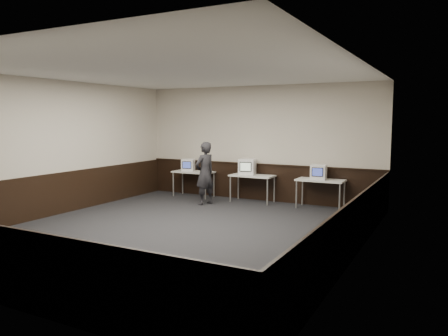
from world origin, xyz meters
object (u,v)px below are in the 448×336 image
object	(u,v)px
emac_right	(319,172)
person	(205,173)
desk_left	(193,174)
desk_center	(252,178)
desk_right	(321,182)
emac_left	(188,165)
emac_center	(247,167)

from	to	relation	value
emac_right	person	size ratio (longest dim) A/B	0.27
desk_left	desk_center	size ratio (longest dim) A/B	1.00
person	emac_right	bearing A→B (deg)	126.06
person	desk_left	bearing A→B (deg)	-115.91
desk_center	desk_right	world-z (taller)	same
emac_left	person	world-z (taller)	person
desk_right	emac_center	xyz separation A→B (m)	(-2.07, 0.03, 0.29)
desk_left	emac_left	size ratio (longest dim) A/B	2.53
emac_left	person	bearing A→B (deg)	-59.01
desk_right	person	size ratio (longest dim) A/B	0.72
desk_left	emac_right	world-z (taller)	emac_right
desk_left	person	world-z (taller)	person
desk_center	desk_right	distance (m)	1.90
emac_center	emac_right	world-z (taller)	emac_center
emac_left	person	distance (m)	1.41
desk_center	desk_right	xyz separation A→B (m)	(1.90, 0.00, 0.00)
desk_right	person	xyz separation A→B (m)	(-2.88, -0.90, 0.16)
emac_center	person	size ratio (longest dim) A/B	0.32
desk_left	person	bearing A→B (deg)	-44.42
desk_left	person	xyz separation A→B (m)	(0.92, -0.90, 0.16)
emac_left	emac_right	bearing A→B (deg)	-19.78
desk_right	desk_left	bearing A→B (deg)	180.00
desk_center	emac_left	distance (m)	2.09
desk_center	person	distance (m)	1.34
person	emac_left	bearing A→B (deg)	-110.60
emac_right	desk_right	bearing A→B (deg)	-0.70
desk_left	desk_center	world-z (taller)	same
desk_left	emac_right	distance (m)	3.76
desk_right	emac_left	size ratio (longest dim) A/B	2.53
emac_center	emac_right	xyz separation A→B (m)	(2.01, -0.03, -0.03)
desk_center	emac_center	distance (m)	0.33
desk_center	emac_right	size ratio (longest dim) A/B	2.69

